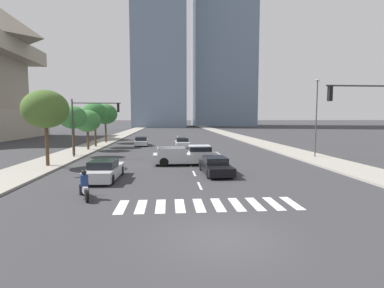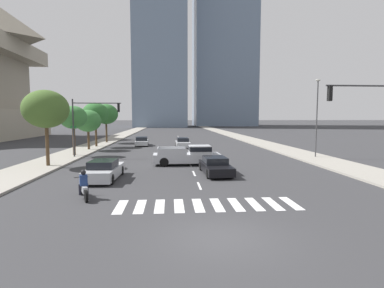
{
  "view_description": "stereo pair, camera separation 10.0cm",
  "coord_description": "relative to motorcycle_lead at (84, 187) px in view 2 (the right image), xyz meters",
  "views": [
    {
      "loc": [
        -1.85,
        -9.9,
        4.13
      ],
      "look_at": [
        0.0,
        13.85,
        2.0
      ],
      "focal_mm": 28.13,
      "sensor_mm": 36.0,
      "label": 1
    },
    {
      "loc": [
        -1.75,
        -9.91,
        4.13
      ],
      "look_at": [
        0.0,
        13.85,
        2.0
      ],
      "focal_mm": 28.13,
      "sensor_mm": 36.0,
      "label": 2
    }
  ],
  "objects": [
    {
      "name": "ground_plane",
      "position": [
        6.15,
        -5.47,
        -0.58
      ],
      "size": [
        800.0,
        800.0,
        0.0
      ],
      "primitive_type": "plane",
      "color": "#333335"
    },
    {
      "name": "sidewalk_east",
      "position": [
        18.78,
        24.53,
        -0.51
      ],
      "size": [
        4.0,
        260.0,
        0.15
      ],
      "primitive_type": "cube",
      "color": "gray",
      "rests_on": "ground"
    },
    {
      "name": "sidewalk_west",
      "position": [
        -6.47,
        24.53,
        -0.51
      ],
      "size": [
        4.0,
        260.0,
        0.15
      ],
      "primitive_type": "cube",
      "color": "gray",
      "rests_on": "ground"
    },
    {
      "name": "crosswalk_near",
      "position": [
        6.15,
        -1.62,
        -0.58
      ],
      "size": [
        8.55,
        2.22,
        0.01
      ],
      "color": "silver",
      "rests_on": "ground"
    },
    {
      "name": "lane_divider_center",
      "position": [
        6.15,
        26.38,
        -0.58
      ],
      "size": [
        0.14,
        50.0,
        0.01
      ],
      "color": "silver",
      "rests_on": "ground"
    },
    {
      "name": "motorcycle_lead",
      "position": [
        0.0,
        0.0,
        0.0
      ],
      "size": [
        1.12,
        2.05,
        1.49
      ],
      "rotation": [
        0.0,
        0.0,
        1.98
      ],
      "color": "black",
      "rests_on": "ground"
    },
    {
      "name": "pickup_truck",
      "position": [
        6.13,
        10.53,
        0.23
      ],
      "size": [
        5.81,
        2.12,
        1.67
      ],
      "rotation": [
        0.0,
        0.0,
        0.02
      ],
      "color": "#B7BABF",
      "rests_on": "ground"
    },
    {
      "name": "sedan_silver_0",
      "position": [
        0.31,
        28.62,
        0.0
      ],
      "size": [
        2.08,
        4.73,
        1.28
      ],
      "rotation": [
        0.0,
        0.0,
        1.63
      ],
      "color": "#B7BABF",
      "rests_on": "ground"
    },
    {
      "name": "sedan_silver_1",
      "position": [
        0.03,
        4.69,
        0.03
      ],
      "size": [
        1.98,
        4.75,
        1.31
      ],
      "rotation": [
        0.0,
        0.0,
        1.54
      ],
      "color": "#B7BABF",
      "rests_on": "ground"
    },
    {
      "name": "sedan_black_2",
      "position": [
        7.7,
        6.14,
        -0.01
      ],
      "size": [
        2.04,
        4.75,
        1.22
      ],
      "rotation": [
        0.0,
        0.0,
        -1.52
      ],
      "color": "black",
      "rests_on": "ground"
    },
    {
      "name": "sedan_silver_3",
      "position": [
        6.16,
        25.66,
        0.02
      ],
      "size": [
        1.96,
        4.67,
        1.3
      ],
      "rotation": [
        0.0,
        0.0,
        -1.53
      ],
      "color": "#B7BABF",
      "rests_on": "ground"
    },
    {
      "name": "traffic_signal_near",
      "position": [
        16.28,
        1.66,
        3.82
      ],
      "size": [
        4.72,
        0.28,
        6.22
      ],
      "rotation": [
        0.0,
        0.0,
        3.14
      ],
      "color": "#333335",
      "rests_on": "sidewalk_east"
    },
    {
      "name": "traffic_signal_far",
      "position": [
        -3.47,
        15.6,
        3.57
      ],
      "size": [
        5.07,
        0.28,
        5.79
      ],
      "color": "#333335",
      "rests_on": "sidewalk_west"
    },
    {
      "name": "street_lamp_east",
      "position": [
        19.08,
        13.78,
        4.03
      ],
      "size": [
        0.5,
        0.24,
        7.73
      ],
      "color": "#3F3F42",
      "rests_on": "sidewalk_east"
    },
    {
      "name": "street_tree_nearest",
      "position": [
        -5.67,
        10.03,
        4.19
      ],
      "size": [
        3.64,
        3.64,
        6.19
      ],
      "color": "#4C3823",
      "rests_on": "sidewalk_west"
    },
    {
      "name": "street_tree_second",
      "position": [
        -5.67,
        16.93,
        3.5
      ],
      "size": [
        2.83,
        2.83,
        5.16
      ],
      "color": "#4C3823",
      "rests_on": "sidewalk_west"
    },
    {
      "name": "street_tree_third",
      "position": [
        -5.67,
        22.62,
        3.08
      ],
      "size": [
        3.19,
        3.19,
        4.88
      ],
      "color": "#4C3823",
      "rests_on": "sidewalk_west"
    },
    {
      "name": "street_tree_fourth",
      "position": [
        -5.67,
        26.47,
        4.04
      ],
      "size": [
        3.47,
        3.47,
        5.96
      ],
      "color": "#4C3823",
      "rests_on": "sidewalk_west"
    },
    {
      "name": "street_tree_fifth",
      "position": [
        -5.67,
        33.26,
        4.03
      ],
      "size": [
        3.75,
        3.75,
        6.07
      ],
      "color": "#4C3823",
      "rests_on": "sidewalk_west"
    },
    {
      "name": "office_tower_center_skyline",
      "position": [
        30.21,
        130.66,
        50.84
      ],
      "size": [
        28.1,
        26.8,
        103.91
      ],
      "color": "slate",
      "rests_on": "ground"
    }
  ]
}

